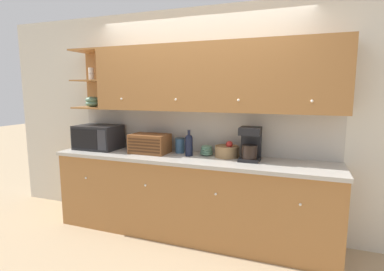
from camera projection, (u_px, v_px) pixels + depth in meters
The scene contains 13 objects.
ground_plane at pixel (198, 224), 3.76m from camera, with size 24.00×24.00×0.00m, color tan.
wall_back at pixel (199, 121), 3.60m from camera, with size 5.58×0.06×2.60m.
counter_unit at pixel (189, 196), 3.42m from camera, with size 3.20×0.62×0.92m.
backsplash_panel at pixel (198, 131), 3.58m from camera, with size 3.18×0.01×0.51m.
upper_cabinets at pixel (207, 78), 3.28m from camera, with size 3.18×0.36×0.73m.
microwave at pixel (98, 137), 3.79m from camera, with size 0.54×0.39×0.30m.
mug at pixel (133, 145), 3.78m from camera, with size 0.09×0.08×0.09m.
bread_box at pixel (150, 144), 3.54m from camera, with size 0.44×0.30×0.22m.
storage_canister at pixel (180, 145), 3.55m from camera, with size 0.12×0.12×0.18m.
wine_bottle at pixel (189, 144), 3.38m from camera, with size 0.09×0.09×0.30m.
bowl_stack_on_counter at pixel (207, 151), 3.41m from camera, with size 0.15×0.15×0.12m.
fruit_basket at pixel (227, 151), 3.33m from camera, with size 0.26×0.26×0.19m.
coffee_maker at pixel (250, 144), 3.15m from camera, with size 0.21×0.23×0.36m.
Camera 1 is at (1.17, -3.36, 1.66)m, focal length 28.00 mm.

